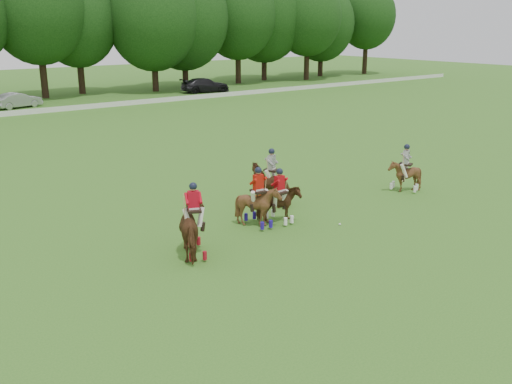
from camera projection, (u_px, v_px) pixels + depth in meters
ground at (330, 265)px, 18.12m from camera, size 180.00×180.00×0.00m
boundary_rail at (5, 114)px, 47.00m from camera, size 120.00×0.10×0.44m
car_mid at (18, 100)px, 51.64m from camera, size 4.44×2.51×1.38m
car_right at (205, 85)px, 63.32m from camera, size 5.75×3.16×1.58m
polo_red_a at (194, 229)px, 18.68m from camera, size 1.74×2.35×2.49m
polo_red_b at (279, 204)px, 21.82m from camera, size 1.50×1.31×2.15m
polo_red_c at (258, 205)px, 21.42m from camera, size 1.41×1.55×2.29m
polo_stripe_a at (271, 184)px, 24.00m from camera, size 1.72×2.24×2.42m
polo_stripe_b at (405, 175)px, 25.91m from camera, size 1.63×1.71×2.19m
polo_ball at (340, 224)px, 21.68m from camera, size 0.09×0.09×0.09m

